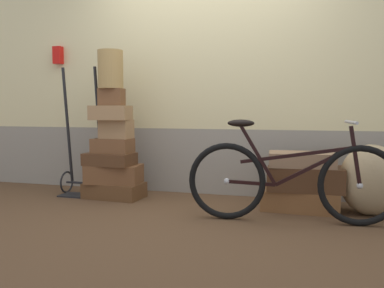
% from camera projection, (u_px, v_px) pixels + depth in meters
% --- Properties ---
extents(ground, '(9.77, 5.20, 0.06)m').
position_uv_depth(ground, '(188.00, 214.00, 3.71)').
color(ground, '#513823').
extents(station_building, '(7.77, 0.74, 2.61)m').
position_uv_depth(station_building, '(212.00, 73.00, 4.40)').
color(station_building, gray).
rests_on(station_building, ground).
extents(suitcase_0, '(0.61, 0.38, 0.16)m').
position_uv_depth(suitcase_0, '(114.00, 190.00, 4.23)').
color(suitcase_0, brown).
rests_on(suitcase_0, ground).
extents(suitcase_1, '(0.58, 0.38, 0.19)m').
position_uv_depth(suitcase_1, '(114.00, 174.00, 4.21)').
color(suitcase_1, brown).
rests_on(suitcase_1, suitcase_0).
extents(suitcase_2, '(0.51, 0.32, 0.13)m').
position_uv_depth(suitcase_2, '(110.00, 159.00, 4.17)').
color(suitcase_2, '#4C2D19').
rests_on(suitcase_2, suitcase_1).
extents(suitcase_3, '(0.40, 0.25, 0.15)m').
position_uv_depth(suitcase_3, '(113.00, 146.00, 4.19)').
color(suitcase_3, brown).
rests_on(suitcase_3, suitcase_2).
extents(suitcase_4, '(0.31, 0.22, 0.19)m').
position_uv_depth(suitcase_4, '(116.00, 129.00, 4.19)').
color(suitcase_4, '#9E754C').
rests_on(suitcase_4, suitcase_3).
extents(suitcase_5, '(0.41, 0.31, 0.14)m').
position_uv_depth(suitcase_5, '(111.00, 113.00, 4.13)').
color(suitcase_5, '#9E754C').
rests_on(suitcase_5, suitcase_4).
extents(suitcase_6, '(0.25, 0.17, 0.17)m').
position_uv_depth(suitcase_6, '(112.00, 97.00, 4.13)').
color(suitcase_6, brown).
rests_on(suitcase_6, suitcase_5).
extents(suitcase_7, '(0.69, 0.42, 0.19)m').
position_uv_depth(suitcase_7, '(301.00, 200.00, 3.72)').
color(suitcase_7, brown).
rests_on(suitcase_7, ground).
extents(suitcase_8, '(0.67, 0.38, 0.22)m').
position_uv_depth(suitcase_8, '(305.00, 178.00, 3.67)').
color(suitcase_8, '#4C2D19').
rests_on(suitcase_8, suitcase_7).
extents(suitcase_9, '(0.60, 0.39, 0.13)m').
position_uv_depth(suitcase_9, '(302.00, 159.00, 3.66)').
color(suitcase_9, '#937051').
rests_on(suitcase_9, suitcase_8).
extents(wicker_basket, '(0.26, 0.26, 0.38)m').
position_uv_depth(wicker_basket, '(111.00, 69.00, 4.12)').
color(wicker_basket, '#A8844C').
rests_on(wicker_basket, suitcase_6).
extents(luggage_trolley, '(0.46, 0.34, 1.36)m').
position_uv_depth(luggage_trolley, '(83.00, 163.00, 4.36)').
color(luggage_trolley, black).
rests_on(luggage_trolley, ground).
extents(burlap_sack, '(0.52, 0.44, 0.62)m').
position_uv_depth(burlap_sack, '(371.00, 180.00, 3.52)').
color(burlap_sack, tan).
rests_on(burlap_sack, ground).
extents(bicycle, '(1.68, 0.46, 0.83)m').
position_uv_depth(bicycle, '(290.00, 180.00, 3.28)').
color(bicycle, black).
rests_on(bicycle, ground).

